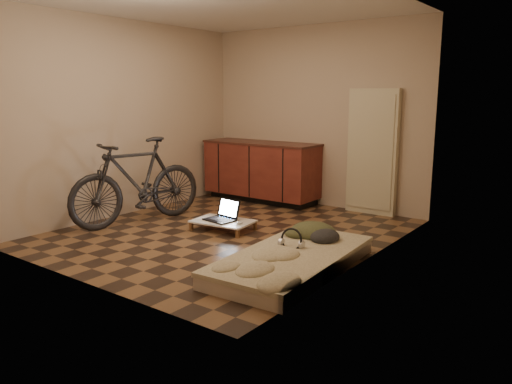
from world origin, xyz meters
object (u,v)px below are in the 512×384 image
Objects in this scene: bicycle at (137,177)px; futon at (292,261)px; laptop at (223,216)px; lap_desk at (223,222)px.

bicycle reaches higher than futon.
bicycle is 2.57m from futon.
futon is 1.59m from laptop.
lap_desk is (-1.41, 0.65, 0.02)m from futon.
laptop is at bearing 32.79° from bicycle.
bicycle is 0.97× the size of futon.
bicycle is 1.22m from laptop.
lap_desk is at bearing -36.76° from laptop.
lap_desk is (1.09, 0.38, -0.49)m from bicycle.
lap_desk is 1.97× the size of laptop.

